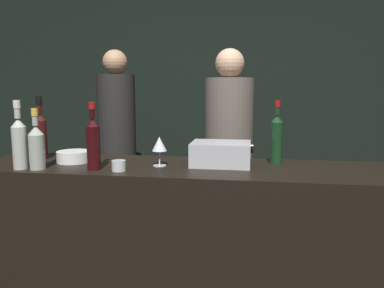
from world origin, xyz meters
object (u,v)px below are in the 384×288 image
(white_wine_bottle, at_px, (19,141))
(wine_glass, at_px, (159,145))
(red_wine_bottle_black_foil, at_px, (41,133))
(bowl_white, at_px, (74,156))
(candle_votive, at_px, (119,166))
(person_blond_tee, at_px, (117,138))
(red_wine_bottle_tall, at_px, (93,142))
(red_wine_bottle_burgundy, at_px, (277,137))
(person_in_hoodie, at_px, (228,151))
(ice_bin_with_bottles, at_px, (221,153))
(rose_wine_bottle, at_px, (37,145))

(white_wine_bottle, bearing_deg, wine_glass, 14.81)
(red_wine_bottle_black_foil, bearing_deg, bowl_white, -16.61)
(bowl_white, distance_m, candle_votive, 0.39)
(person_blond_tee, bearing_deg, white_wine_bottle, 71.96)
(red_wine_bottle_tall, distance_m, person_blond_tee, 1.33)
(red_wine_bottle_black_foil, bearing_deg, red_wine_bottle_tall, -29.40)
(red_wine_bottle_burgundy, bearing_deg, person_in_hoodie, 117.21)
(red_wine_bottle_tall, bearing_deg, ice_bin_with_bottles, 19.09)
(ice_bin_with_bottles, relative_size, red_wine_bottle_tall, 0.96)
(wine_glass, relative_size, candle_votive, 2.22)
(bowl_white, distance_m, wine_glass, 0.53)
(rose_wine_bottle, xyz_separation_m, white_wine_bottle, (-0.09, -0.01, 0.02))
(ice_bin_with_bottles, distance_m, candle_votive, 0.57)
(red_wine_bottle_burgundy, height_order, person_blond_tee, person_blond_tee)
(red_wine_bottle_black_foil, bearing_deg, white_wine_bottle, -80.09)
(ice_bin_with_bottles, xyz_separation_m, person_blond_tee, (-1.00, 1.05, -0.07))
(red_wine_bottle_black_foil, bearing_deg, rose_wine_bottle, -63.08)
(candle_votive, height_order, person_blond_tee, person_blond_tee)
(rose_wine_bottle, height_order, red_wine_bottle_black_foil, red_wine_bottle_black_foil)
(bowl_white, height_order, red_wine_bottle_black_foil, red_wine_bottle_black_foil)
(ice_bin_with_bottles, height_order, red_wine_bottle_black_foil, red_wine_bottle_black_foil)
(rose_wine_bottle, xyz_separation_m, red_wine_bottle_black_foil, (-0.15, 0.29, 0.03))
(bowl_white, relative_size, red_wine_bottle_burgundy, 0.53)
(red_wine_bottle_tall, height_order, person_in_hoodie, person_in_hoodie)
(candle_votive, bearing_deg, red_wine_bottle_burgundy, 22.08)
(wine_glass, distance_m, person_blond_tee, 1.32)
(ice_bin_with_bottles, bearing_deg, person_in_hoodie, 90.04)
(white_wine_bottle, relative_size, person_in_hoodie, 0.22)
(red_wine_bottle_tall, bearing_deg, person_blond_tee, 104.98)
(red_wine_bottle_burgundy, bearing_deg, wine_glass, -164.70)
(bowl_white, relative_size, wine_glass, 1.17)
(bowl_white, distance_m, white_wine_bottle, 0.32)
(wine_glass, xyz_separation_m, red_wine_bottle_black_foil, (-0.77, 0.10, 0.04))
(candle_votive, height_order, red_wine_bottle_black_foil, red_wine_bottle_black_foil)
(rose_wine_bottle, distance_m, person_in_hoodie, 1.36)
(candle_votive, bearing_deg, red_wine_bottle_black_foil, 156.01)
(rose_wine_bottle, height_order, red_wine_bottle_tall, red_wine_bottle_tall)
(bowl_white, xyz_separation_m, rose_wine_bottle, (-0.10, -0.21, 0.10))
(ice_bin_with_bottles, xyz_separation_m, white_wine_bottle, (-1.05, -0.27, 0.08))
(bowl_white, height_order, candle_votive, bowl_white)
(ice_bin_with_bottles, height_order, red_wine_bottle_tall, red_wine_bottle_tall)
(ice_bin_with_bottles, height_order, rose_wine_bottle, rose_wine_bottle)
(bowl_white, xyz_separation_m, candle_votive, (0.34, -0.19, -0.01))
(ice_bin_with_bottles, bearing_deg, red_wine_bottle_burgundy, 17.60)
(ice_bin_with_bottles, height_order, person_in_hoodie, person_in_hoodie)
(red_wine_bottle_burgundy, bearing_deg, rose_wine_bottle, -164.16)
(ice_bin_with_bottles, distance_m, red_wine_bottle_tall, 0.70)
(red_wine_bottle_black_foil, bearing_deg, red_wine_bottle_burgundy, 2.93)
(person_blond_tee, bearing_deg, red_wine_bottle_tall, 89.26)
(red_wine_bottle_black_foil, distance_m, person_blond_tee, 1.05)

